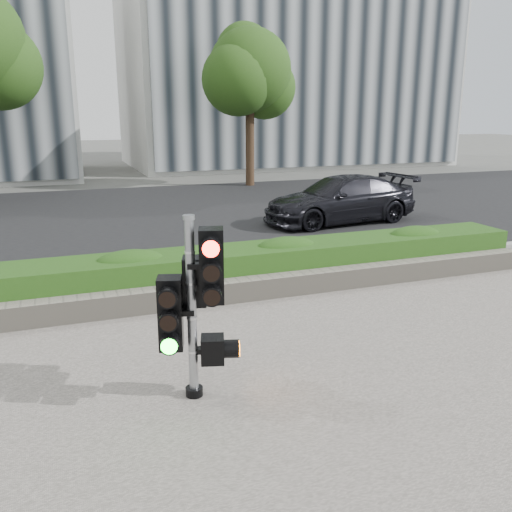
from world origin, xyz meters
The scene contains 10 objects.
ground centered at (0.00, 0.00, 0.00)m, with size 120.00×120.00×0.00m, color #51514C.
sidewalk centered at (0.00, -2.50, 0.01)m, with size 16.00×11.00×0.03m, color #9E9389.
road centered at (0.00, 10.00, 0.01)m, with size 60.00×13.00×0.02m, color black.
curb centered at (0.00, 3.15, 0.06)m, with size 60.00×0.25×0.12m, color gray.
stone_wall centered at (0.00, 1.90, 0.20)m, with size 12.00×0.32×0.34m, color gray.
hedge centered at (0.00, 2.55, 0.37)m, with size 12.00×1.00×0.68m, color #427A25.
building_right centered at (11.00, 25.00, 6.00)m, with size 18.00×10.00×12.00m, color #B7B7B2.
tree_right centered at (5.48, 15.55, 4.48)m, with size 4.10×3.58×6.53m.
traffic_signal centered at (-0.99, -0.80, 1.10)m, with size 0.71×0.58×1.94m.
car_dark centered at (5.09, 7.10, 0.65)m, with size 1.78×4.37×1.27m, color black.
Camera 1 is at (-2.23, -5.91, 2.93)m, focal length 38.00 mm.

